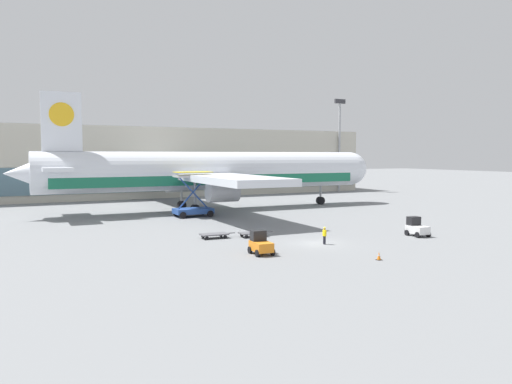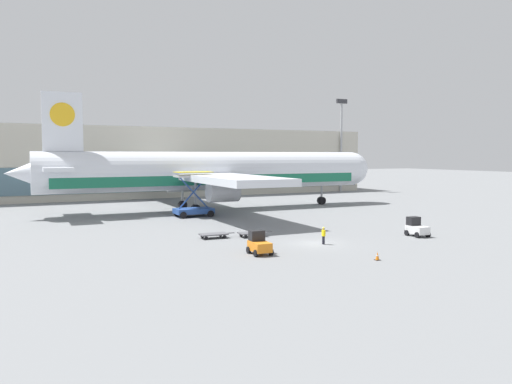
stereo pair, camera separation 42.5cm
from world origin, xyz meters
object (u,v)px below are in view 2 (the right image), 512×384
(light_mast, at_px, (341,138))
(baggage_tug_mid, at_px, (416,228))
(airplane_main, at_px, (209,172))
(baggage_tug_foreground, at_px, (259,244))
(ground_crew_near, at_px, (324,234))
(scissor_lift_loader, at_px, (193,200))
(baggage_dolly_second, at_px, (252,233))
(baggage_dolly_lead, at_px, (214,234))
(traffic_cone_near, at_px, (377,256))

(light_mast, xyz_separation_m, baggage_tug_mid, (-31.47, -56.50, -11.64))
(airplane_main, bearing_deg, baggage_tug_foreground, -103.49)
(baggage_tug_mid, relative_size, ground_crew_near, 1.53)
(scissor_lift_loader, bearing_deg, baggage_dolly_second, -89.91)
(baggage_tug_foreground, bearing_deg, baggage_tug_mid, -83.34)
(airplane_main, relative_size, baggage_dolly_lead, 15.57)
(airplane_main, relative_size, baggage_dolly_second, 15.57)
(light_mast, distance_m, ground_crew_near, 71.68)
(baggage_dolly_lead, bearing_deg, baggage_dolly_second, -11.33)
(light_mast, bearing_deg, scissor_lift_loader, -147.27)
(baggage_tug_mid, height_order, ground_crew_near, baggage_tug_mid)
(scissor_lift_loader, height_order, traffic_cone_near, scissor_lift_loader)
(baggage_dolly_second, height_order, ground_crew_near, ground_crew_near)
(baggage_dolly_second, bearing_deg, baggage_dolly_lead, 168.67)
(baggage_dolly_lead, distance_m, baggage_dolly_second, 4.07)
(baggage_dolly_lead, bearing_deg, airplane_main, 72.12)
(baggage_dolly_lead, bearing_deg, scissor_lift_loader, 79.36)
(traffic_cone_near, bearing_deg, scissor_lift_loader, 96.29)
(baggage_tug_foreground, height_order, ground_crew_near, baggage_tug_foreground)
(baggage_tug_foreground, height_order, traffic_cone_near, baggage_tug_foreground)
(airplane_main, bearing_deg, scissor_lift_loader, -125.77)
(baggage_tug_mid, bearing_deg, baggage_tug_foreground, 97.35)
(scissor_lift_loader, height_order, baggage_tug_mid, scissor_lift_loader)
(airplane_main, bearing_deg, baggage_dolly_second, -100.64)
(baggage_tug_foreground, relative_size, baggage_dolly_second, 0.68)
(baggage_tug_mid, relative_size, traffic_cone_near, 3.74)
(baggage_dolly_second, bearing_deg, baggage_tug_mid, -22.70)
(baggage_tug_foreground, xyz_separation_m, baggage_dolly_lead, (-0.46, 9.40, -0.49))
(baggage_tug_foreground, height_order, baggage_dolly_lead, baggage_tug_foreground)
(light_mast, xyz_separation_m, ground_crew_near, (-42.96, -56.20, -11.54))
(light_mast, xyz_separation_m, baggage_dolly_lead, (-51.05, -48.20, -12.12))
(light_mast, xyz_separation_m, baggage_dolly_second, (-47.09, -49.17, -12.12))
(baggage_dolly_second, bearing_deg, baggage_tug_foreground, -110.10)
(airplane_main, relative_size, traffic_cone_near, 85.36)
(light_mast, height_order, airplane_main, light_mast)
(baggage_dolly_lead, relative_size, ground_crew_near, 2.24)
(scissor_lift_loader, distance_m, ground_crew_near, 26.40)
(baggage_tug_mid, distance_m, baggage_dolly_second, 17.26)
(light_mast, distance_m, baggage_dolly_lead, 71.25)
(baggage_dolly_lead, height_order, baggage_dolly_second, same)
(traffic_cone_near, bearing_deg, airplane_main, 88.27)
(scissor_lift_loader, distance_m, baggage_tug_mid, 30.57)
(airplane_main, relative_size, scissor_lift_loader, 9.34)
(baggage_dolly_second, bearing_deg, scissor_lift_loader, 91.70)
(light_mast, height_order, baggage_dolly_lead, light_mast)
(baggage_dolly_second, height_order, traffic_cone_near, traffic_cone_near)
(baggage_dolly_lead, height_order, traffic_cone_near, traffic_cone_near)
(baggage_tug_foreground, bearing_deg, ground_crew_near, -76.21)
(light_mast, bearing_deg, ground_crew_near, -127.40)
(airplane_main, bearing_deg, baggage_dolly_lead, -109.49)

